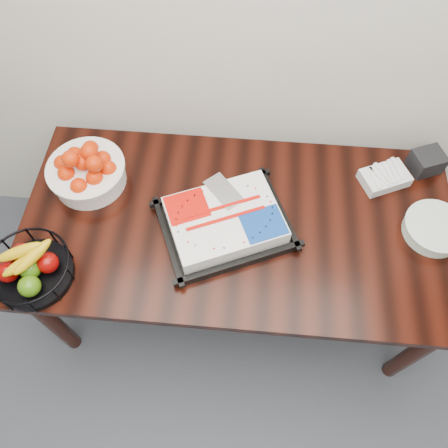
# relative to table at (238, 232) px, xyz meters

# --- Properties ---
(table) EXTENTS (1.80, 0.90, 0.75)m
(table) POSITION_rel_table_xyz_m (0.00, 0.00, 0.00)
(table) COLOR black
(table) RESTS_ON ground
(cake_tray) EXTENTS (0.61, 0.56, 0.10)m
(cake_tray) POSITION_rel_table_xyz_m (-0.05, -0.03, 0.13)
(cake_tray) COLOR black
(cake_tray) RESTS_ON table
(tangerine_bowl) EXTENTS (0.33, 0.33, 0.21)m
(tangerine_bowl) POSITION_rel_table_xyz_m (-0.66, 0.15, 0.18)
(tangerine_bowl) COLOR white
(tangerine_bowl) RESTS_ON table
(fruit_basket) EXTENTS (0.31, 0.31, 0.17)m
(fruit_basket) POSITION_rel_table_xyz_m (-0.76, -0.31, 0.15)
(fruit_basket) COLOR black
(fruit_basket) RESTS_ON table
(plate_stack) EXTENTS (0.25, 0.25, 0.06)m
(plate_stack) POSITION_rel_table_xyz_m (0.79, 0.02, 0.12)
(plate_stack) COLOR white
(plate_stack) RESTS_ON table
(fork_bag) EXTENTS (0.23, 0.20, 0.06)m
(fork_bag) POSITION_rel_table_xyz_m (0.62, 0.26, 0.11)
(fork_bag) COLOR silver
(fork_bag) RESTS_ON table
(napkin_box) EXTENTS (0.16, 0.15, 0.09)m
(napkin_box) POSITION_rel_table_xyz_m (0.80, 0.35, 0.13)
(napkin_box) COLOR black
(napkin_box) RESTS_ON table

